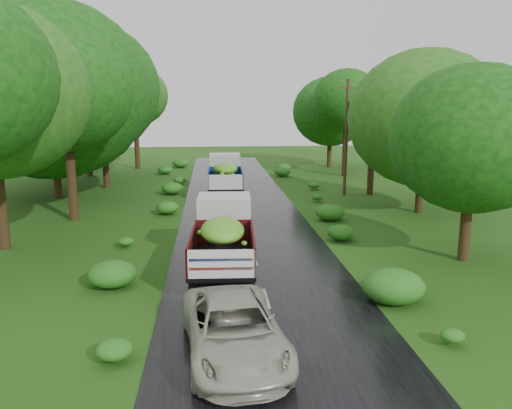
{
  "coord_description": "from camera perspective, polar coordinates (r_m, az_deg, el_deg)",
  "views": [
    {
      "loc": [
        -1.64,
        -10.53,
        5.98
      ],
      "look_at": [
        0.27,
        10.41,
        1.7
      ],
      "focal_mm": 35.0,
      "sensor_mm": 36.0,
      "label": 1
    }
  ],
  "objects": [
    {
      "name": "ground",
      "position": [
        12.22,
        3.33,
        -17.82
      ],
      "size": [
        120.0,
        120.0,
        0.0
      ],
      "primitive_type": "plane",
      "color": "#20410D",
      "rests_on": "ground"
    },
    {
      "name": "road",
      "position": [
        16.71,
        0.77,
        -9.42
      ],
      "size": [
        6.5,
        80.0,
        0.02
      ],
      "primitive_type": "cube",
      "color": "black",
      "rests_on": "ground"
    },
    {
      "name": "road_lines",
      "position": [
        17.64,
        0.43,
        -8.23
      ],
      "size": [
        0.12,
        69.6,
        0.0
      ],
      "color": "#BFB78C",
      "rests_on": "road"
    },
    {
      "name": "truck_near",
      "position": [
        17.93,
        -3.75,
        -3.34
      ],
      "size": [
        2.35,
        5.95,
        2.46
      ],
      "rotation": [
        0.0,
        0.0,
        -0.05
      ],
      "color": "black",
      "rests_on": "ground"
    },
    {
      "name": "truck_far",
      "position": [
        33.14,
        -3.54,
        3.6
      ],
      "size": [
        2.24,
        6.06,
        2.53
      ],
      "rotation": [
        0.0,
        0.0,
        -0.02
      ],
      "color": "black",
      "rests_on": "ground"
    },
    {
      "name": "car",
      "position": [
        12.25,
        -2.55,
        -14.07
      ],
      "size": [
        2.73,
        5.04,
        1.34
      ],
      "primitive_type": "imported",
      "rotation": [
        0.0,
        0.0,
        0.11
      ],
      "color": "#B6B4A2",
      "rests_on": "road"
    },
    {
      "name": "utility_pole",
      "position": [
        33.05,
        10.27,
        7.64
      ],
      "size": [
        1.29,
        0.44,
        7.48
      ],
      "rotation": [
        0.0,
        0.0,
        0.27
      ],
      "color": "#382616",
      "rests_on": "ground"
    },
    {
      "name": "trees_left",
      "position": [
        33.99,
        -20.69,
        11.96
      ],
      "size": [
        7.47,
        34.32,
        9.34
      ],
      "color": "black",
      "rests_on": "ground"
    },
    {
      "name": "trees_right",
      "position": [
        34.4,
        13.55,
        9.93
      ],
      "size": [
        5.6,
        32.63,
        7.74
      ],
      "color": "black",
      "rests_on": "ground"
    },
    {
      "name": "shrubs",
      "position": [
        25.22,
        -1.35,
        -1.39
      ],
      "size": [
        11.9,
        44.0,
        0.7
      ],
      "color": "#225714",
      "rests_on": "ground"
    }
  ]
}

